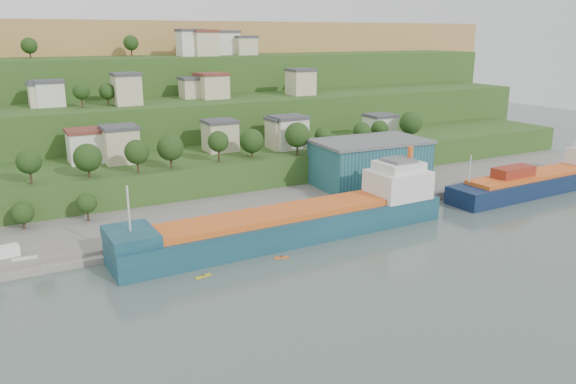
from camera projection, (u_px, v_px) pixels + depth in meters
ground at (295, 254)px, 113.65m from camera, size 500.00×500.00×0.00m
quay at (310, 204)px, 146.50m from camera, size 220.00×26.00×4.00m
hillside at (117, 131)px, 256.66m from camera, size 360.00×210.68×96.00m
cargo_ship_near at (299, 224)px, 122.12m from camera, size 76.25×13.81×19.53m
cargo_ship_far at (543, 182)px, 158.44m from camera, size 61.64×12.53×16.65m
warehouse at (370, 162)px, 156.32m from camera, size 31.91×20.52×12.80m
caravan at (2, 254)px, 106.40m from camera, size 6.41×3.30×2.86m
dinghy at (25, 260)px, 106.07m from camera, size 4.66×2.14×0.90m
kayak_orange at (282, 257)px, 111.35m from camera, size 2.90×1.44×0.72m
kayak_yellow at (203, 276)px, 102.72m from camera, size 3.21×1.15×0.79m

